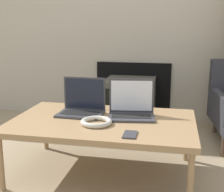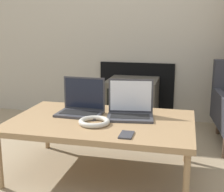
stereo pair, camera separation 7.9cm
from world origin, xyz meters
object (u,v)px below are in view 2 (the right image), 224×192
(laptop_left, at_px, (81,105))
(headphones, at_px, (94,122))
(phone, at_px, (126,135))
(tv, at_px, (132,103))
(laptop_right, at_px, (130,108))

(laptop_left, relative_size, headphones, 1.58)
(laptop_left, height_order, phone, laptop_left)
(headphones, xyz_separation_m, tv, (0.04, 1.19, -0.17))
(phone, distance_m, tv, 1.37)
(laptop_right, relative_size, phone, 2.65)
(laptop_left, bearing_deg, headphones, -51.28)
(phone, bearing_deg, laptop_right, 96.92)
(laptop_left, height_order, laptop_right, same)
(tv, bearing_deg, phone, -81.67)
(headphones, bearing_deg, laptop_right, 47.77)
(laptop_left, height_order, tv, laptop_left)
(headphones, bearing_deg, tv, 88.02)
(laptop_left, relative_size, phone, 2.51)
(laptop_right, relative_size, headphones, 1.67)
(headphones, height_order, phone, headphones)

